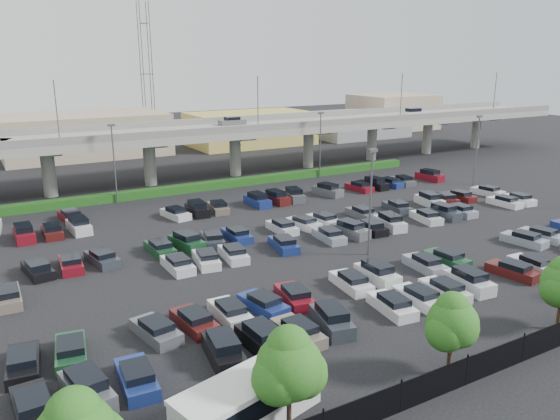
{
  "coord_description": "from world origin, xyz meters",
  "views": [
    {
      "loc": [
        -32.2,
        -46.62,
        18.29
      ],
      "look_at": [
        -2.9,
        3.99,
        2.0
      ],
      "focal_mm": 35.0,
      "sensor_mm": 36.0,
      "label": 1
    }
  ],
  "objects": [
    {
      "name": "ground",
      "position": [
        0.0,
        0.0,
        0.0
      ],
      "size": [
        280.0,
        280.0,
        0.0
      ],
      "primitive_type": "plane",
      "color": "black"
    },
    {
      "name": "comm_tower",
      "position": [
        4.0,
        74.0,
        15.61
      ],
      "size": [
        2.4,
        2.4,
        30.0
      ],
      "color": "#535258",
      "rests_on": "ground"
    },
    {
      "name": "hedge",
      "position": [
        0.0,
        25.0,
        0.55
      ],
      "size": [
        66.0,
        1.6,
        1.1
      ],
      "primitive_type": "cube",
      "color": "#193F12",
      "rests_on": "ground"
    },
    {
      "name": "tree_row",
      "position": [
        0.7,
        -26.53,
        3.52
      ],
      "size": [
        65.07,
        3.66,
        5.94
      ],
      "color": "#332316",
      "rests_on": "ground"
    },
    {
      "name": "light_poles",
      "position": [
        -4.13,
        2.0,
        6.24
      ],
      "size": [
        66.9,
        48.38,
        10.3
      ],
      "color": "#535258",
      "rests_on": "ground"
    },
    {
      "name": "parked_cars",
      "position": [
        -0.71,
        -3.57,
        0.61
      ],
      "size": [
        62.89,
        41.65,
        1.67
      ],
      "color": "black",
      "rests_on": "ground"
    },
    {
      "name": "distant_buildings",
      "position": [
        12.38,
        61.81,
        3.74
      ],
      "size": [
        138.0,
        24.0,
        9.0
      ],
      "color": "gray",
      "rests_on": "ground"
    },
    {
      "name": "overpass",
      "position": [
        -0.21,
        31.98,
        6.97
      ],
      "size": [
        150.0,
        13.0,
        15.8
      ],
      "color": "gray",
      "rests_on": "ground"
    },
    {
      "name": "shuttle_bus",
      "position": [
        -21.39,
        -24.77,
        1.43
      ],
      "size": [
        8.62,
        4.72,
        2.63
      ],
      "color": "silver",
      "rests_on": "ground"
    }
  ]
}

